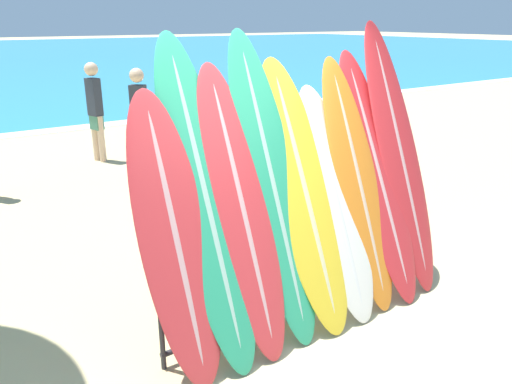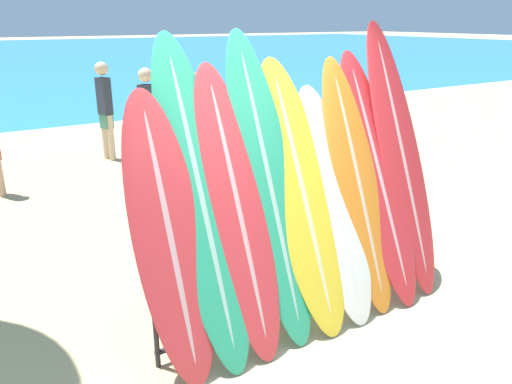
{
  "view_description": "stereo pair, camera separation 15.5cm",
  "coord_description": "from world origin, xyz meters",
  "views": [
    {
      "loc": [
        -2.39,
        -2.61,
        2.51
      ],
      "look_at": [
        0.15,
        1.19,
        0.92
      ],
      "focal_mm": 35.0,
      "sensor_mm": 36.0,
      "label": 1
    },
    {
      "loc": [
        -2.26,
        -2.7,
        2.51
      ],
      "look_at": [
        0.15,
        1.19,
        0.92
      ],
      "focal_mm": 35.0,
      "sensor_mm": 36.0,
      "label": 2
    }
  ],
  "objects": [
    {
      "name": "surfboard_rack",
      "position": [
        0.15,
        0.39,
        0.49
      ],
      "size": [
        2.79,
        0.04,
        0.9
      ],
      "color": "#28282D",
      "rests_on": "ground_plane"
    },
    {
      "name": "surfboard_slot_5",
      "position": [
        0.47,
        0.41,
        0.99
      ],
      "size": [
        0.55,
        0.97,
        1.97
      ],
      "color": "silver",
      "rests_on": "ground_plane"
    },
    {
      "name": "person_near_water",
      "position": [
        1.05,
        4.54,
        0.95
      ],
      "size": [
        0.23,
        0.29,
        1.75
      ],
      "rotation": [
        0.0,
        0.0,
        4.82
      ],
      "color": "tan",
      "rests_on": "ground_plane"
    },
    {
      "name": "person_far_left",
      "position": [
        0.59,
        5.36,
        0.96
      ],
      "size": [
        0.3,
        0.29,
        1.76
      ],
      "rotation": [
        0.0,
        0.0,
        5.54
      ],
      "color": "beige",
      "rests_on": "ground_plane"
    },
    {
      "name": "person_far_right",
      "position": [
        0.2,
        6.51,
        0.98
      ],
      "size": [
        0.24,
        0.3,
        1.8
      ],
      "rotation": [
        0.0,
        0.0,
        1.88
      ],
      "color": "beige",
      "rests_on": "ground_plane"
    },
    {
      "name": "surfboard_slot_1",
      "position": [
        -0.76,
        0.51,
        1.22
      ],
      "size": [
        0.52,
        1.16,
        2.44
      ],
      "color": "#289E70",
      "rests_on": "ground_plane"
    },
    {
      "name": "surfboard_slot_3",
      "position": [
        -0.15,
        0.51,
        1.23
      ],
      "size": [
        0.51,
        1.09,
        2.45
      ],
      "color": "#289E70",
      "rests_on": "ground_plane"
    },
    {
      "name": "surfboard_slot_6",
      "position": [
        0.76,
        0.45,
        1.1
      ],
      "size": [
        0.5,
        1.0,
        2.21
      ],
      "color": "orange",
      "rests_on": "ground_plane"
    },
    {
      "name": "surfboard_slot_2",
      "position": [
        -0.48,
        0.45,
        1.1
      ],
      "size": [
        0.51,
        1.04,
        2.21
      ],
      "color": "red",
      "rests_on": "ground_plane"
    },
    {
      "name": "surfboard_slot_4",
      "position": [
        0.15,
        0.46,
        1.11
      ],
      "size": [
        0.6,
        1.09,
        2.22
      ],
      "color": "yellow",
      "rests_on": "ground_plane"
    },
    {
      "name": "surfboard_slot_8",
      "position": [
        1.37,
        0.51,
        1.26
      ],
      "size": [
        0.51,
        1.1,
        2.51
      ],
      "color": "red",
      "rests_on": "ground_plane"
    },
    {
      "name": "ground_plane",
      "position": [
        0.0,
        0.0,
        0.0
      ],
      "size": [
        160.0,
        160.0,
        0.0
      ],
      "primitive_type": "plane",
      "color": "tan"
    },
    {
      "name": "surfboard_slot_7",
      "position": [
        1.05,
        0.47,
        1.12
      ],
      "size": [
        0.52,
        1.13,
        2.25
      ],
      "color": "red",
      "rests_on": "ground_plane"
    },
    {
      "name": "surfboard_slot_0",
      "position": [
        -1.07,
        0.41,
        1.03
      ],
      "size": [
        0.54,
        0.89,
        2.06
      ],
      "color": "red",
      "rests_on": "ground_plane"
    }
  ]
}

